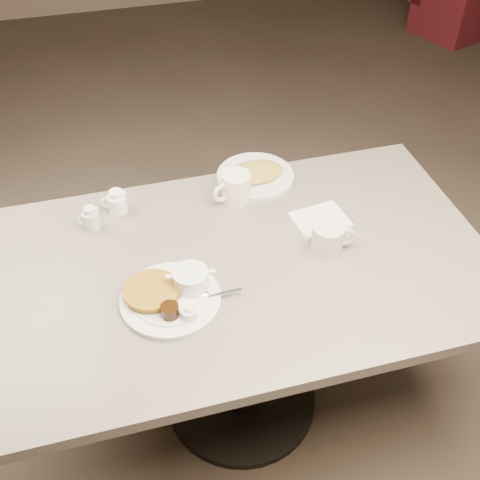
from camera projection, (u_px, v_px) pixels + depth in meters
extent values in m
cube|color=#4C3F33|center=(241.00, 402.00, 2.28)|extent=(7.00, 8.00, 0.02)
cube|color=slate|center=(242.00, 266.00, 1.78)|extent=(1.50, 0.90, 0.04)
cylinder|color=black|center=(242.00, 340.00, 2.02)|extent=(0.14, 0.14, 0.69)
cylinder|color=black|center=(241.00, 398.00, 2.27)|extent=(0.56, 0.56, 0.03)
cylinder|color=silver|center=(171.00, 299.00, 1.65)|extent=(0.31, 0.31, 0.01)
cylinder|color=silver|center=(170.00, 297.00, 1.64)|extent=(0.23, 0.23, 0.00)
cylinder|color=#966A15|center=(153.00, 291.00, 1.65)|extent=(0.18, 0.18, 0.01)
cylinder|color=#966A15|center=(151.00, 290.00, 1.64)|extent=(0.17, 0.17, 0.01)
cylinder|color=silver|center=(191.00, 279.00, 1.66)|extent=(0.11, 0.11, 0.05)
cube|color=silver|center=(170.00, 277.00, 1.64)|extent=(0.02, 0.01, 0.01)
cube|color=silver|center=(211.00, 272.00, 1.65)|extent=(0.02, 0.01, 0.01)
ellipsoid|color=white|center=(186.00, 275.00, 1.65)|extent=(0.05, 0.05, 0.03)
ellipsoid|color=white|center=(196.00, 277.00, 1.65)|extent=(0.04, 0.04, 0.02)
cylinder|color=black|center=(170.00, 311.00, 1.58)|extent=(0.06, 0.06, 0.04)
cylinder|color=silver|center=(189.00, 313.00, 1.58)|extent=(0.05, 0.05, 0.03)
ellipsoid|color=beige|center=(189.00, 309.00, 1.57)|extent=(0.03, 0.03, 0.02)
cube|color=silver|center=(223.00, 293.00, 1.65)|extent=(0.11, 0.01, 0.00)
ellipsoid|color=silver|center=(203.00, 293.00, 1.65)|extent=(0.04, 0.03, 0.01)
cylinder|color=beige|center=(328.00, 238.00, 1.78)|extent=(0.11, 0.11, 0.09)
cylinder|color=black|center=(329.00, 228.00, 1.75)|extent=(0.09, 0.09, 0.01)
torus|color=beige|center=(345.00, 237.00, 1.78)|extent=(0.07, 0.02, 0.07)
cube|color=silver|center=(320.00, 221.00, 1.89)|extent=(0.18, 0.15, 0.02)
cylinder|color=white|center=(236.00, 187.00, 1.95)|extent=(0.12, 0.12, 0.10)
torus|color=white|center=(222.00, 193.00, 1.93)|extent=(0.07, 0.04, 0.07)
cylinder|color=silver|center=(92.00, 220.00, 1.86)|extent=(0.07, 0.07, 0.06)
cylinder|color=silver|center=(89.00, 210.00, 1.83)|extent=(0.05, 0.05, 0.02)
cone|color=silver|center=(96.00, 211.00, 1.84)|extent=(0.02, 0.02, 0.02)
torus|color=silver|center=(82.00, 220.00, 1.85)|extent=(0.04, 0.01, 0.04)
cylinder|color=white|center=(118.00, 204.00, 1.92)|extent=(0.08, 0.08, 0.06)
cylinder|color=white|center=(116.00, 194.00, 1.90)|extent=(0.05, 0.05, 0.02)
cone|color=white|center=(124.00, 195.00, 1.90)|extent=(0.02, 0.02, 0.02)
torus|color=white|center=(107.00, 202.00, 1.92)|extent=(0.04, 0.02, 0.04)
cylinder|color=silver|center=(255.00, 176.00, 2.07)|extent=(0.30, 0.30, 0.01)
ellipsoid|color=#AC9536|center=(255.00, 172.00, 2.06)|extent=(0.21, 0.16, 0.02)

